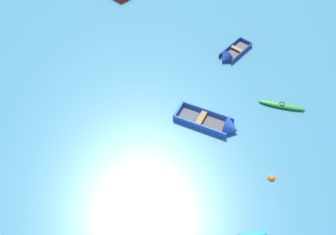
{
  "coord_description": "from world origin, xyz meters",
  "views": [
    {
      "loc": [
        3.75,
        6.77,
        20.54
      ],
      "look_at": [
        0.0,
        25.11,
        0.15
      ],
      "focal_mm": 45.7,
      "sensor_mm": 36.0,
      "label": 1
    }
  ],
  "objects_px": {
    "rowboat_blue_far_right": "(220,125)",
    "kayak_green_center": "(282,105)",
    "rowboat_deep_blue_cluster_outer": "(229,56)",
    "mooring_buoy_midfield": "(271,178)"
  },
  "relations": [
    {
      "from": "rowboat_deep_blue_cluster_outer",
      "to": "kayak_green_center",
      "type": "height_order",
      "value": "rowboat_deep_blue_cluster_outer"
    },
    {
      "from": "rowboat_deep_blue_cluster_outer",
      "to": "mooring_buoy_midfield",
      "type": "bearing_deg",
      "value": -71.22
    },
    {
      "from": "rowboat_deep_blue_cluster_outer",
      "to": "mooring_buoy_midfield",
      "type": "distance_m",
      "value": 10.98
    },
    {
      "from": "rowboat_deep_blue_cluster_outer",
      "to": "mooring_buoy_midfield",
      "type": "xyz_separation_m",
      "value": [
        3.53,
        -10.39,
        -0.16
      ]
    },
    {
      "from": "rowboat_blue_far_right",
      "to": "kayak_green_center",
      "type": "xyz_separation_m",
      "value": [
        3.83,
        2.68,
        -0.06
      ]
    },
    {
      "from": "rowboat_blue_far_right",
      "to": "kayak_green_center",
      "type": "distance_m",
      "value": 4.67
    },
    {
      "from": "rowboat_blue_far_right",
      "to": "rowboat_deep_blue_cluster_outer",
      "type": "xyz_separation_m",
      "value": [
        -0.14,
        7.09,
        -0.04
      ]
    },
    {
      "from": "rowboat_blue_far_right",
      "to": "mooring_buoy_midfield",
      "type": "xyz_separation_m",
      "value": [
        3.39,
        -3.3,
        -0.2
      ]
    },
    {
      "from": "rowboat_deep_blue_cluster_outer",
      "to": "rowboat_blue_far_right",
      "type": "bearing_deg",
      "value": -88.89
    },
    {
      "from": "kayak_green_center",
      "to": "rowboat_deep_blue_cluster_outer",
      "type": "bearing_deg",
      "value": 131.98
    }
  ]
}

